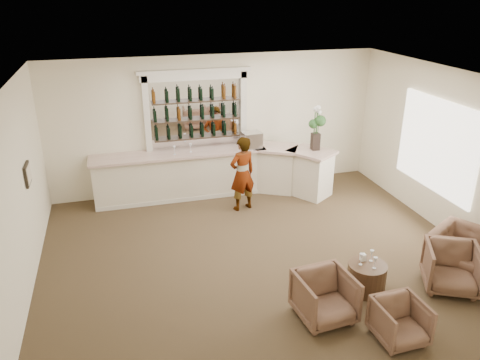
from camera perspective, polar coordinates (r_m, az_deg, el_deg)
name	(u,v)px	position (r m, az deg, el deg)	size (l,w,h in m)	color
ground	(259,257)	(8.98, 2.36, -9.32)	(8.00, 8.00, 0.00)	#4D3C26
room_shell	(258,127)	(8.69, 2.20, 6.51)	(8.04, 7.02, 3.32)	#F5EBCB
bar_counter	(215,173)	(11.27, -3.03, 0.86)	(5.72, 1.80, 1.14)	silver
back_bar_alcove	(196,111)	(11.15, -5.37, 8.42)	(2.64, 0.25, 3.00)	white
cocktail_table	(366,277)	(8.24, 15.15, -11.38)	(0.64, 0.64, 0.50)	#49301F
sommelier	(242,174)	(10.44, 0.28, 0.76)	(0.63, 0.41, 1.72)	gray
armchair_left	(325,297)	(7.42, 10.29, -13.87)	(0.81, 0.84, 0.76)	brown
armchair_center	(400,321)	(7.34, 18.92, -16.00)	(0.68, 0.70, 0.64)	brown
armchair_right	(452,268)	(8.69, 24.38, -9.72)	(0.84, 0.86, 0.78)	brown
armchair_far	(468,253)	(9.28, 26.06, -8.04)	(1.16, 1.02, 0.76)	brown
espresso_machine	(252,140)	(11.21, 1.43, 4.88)	(0.44, 0.37, 0.39)	silver
flower_vase	(316,125)	(11.11, 9.29, 6.62)	(0.28, 0.28, 1.07)	black
wine_glass_bar_left	(191,148)	(11.00, -6.04, 3.93)	(0.07, 0.07, 0.21)	white
wine_glass_bar_right	(174,150)	(10.87, -7.99, 3.60)	(0.07, 0.07, 0.21)	white
wine_glass_tbl_a	(361,259)	(8.02, 14.55, -9.33)	(0.07, 0.07, 0.21)	white
wine_glass_tbl_b	(372,256)	(8.15, 15.74, -8.88)	(0.07, 0.07, 0.21)	white
wine_glass_tbl_c	(375,263)	(7.98, 16.13, -9.69)	(0.07, 0.07, 0.21)	white
napkin_holder	(363,257)	(8.16, 14.76, -9.09)	(0.08, 0.08, 0.12)	white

